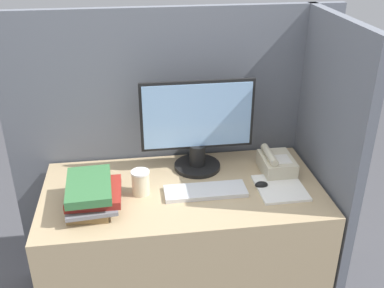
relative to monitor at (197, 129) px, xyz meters
The scene contains 10 objects.
cubicle_panel_rear 0.30m from the monitor, 118.07° to the left, with size 1.71×0.04×1.53m.
cubicle_panel_right 0.65m from the monitor, 14.90° to the right, with size 0.04×0.73×1.53m.
desk 0.63m from the monitor, 117.41° to the right, with size 1.31×0.67×0.76m.
monitor is the anchor object (origin of this frame).
keyboard 0.32m from the monitor, 89.66° to the right, with size 0.38×0.13×0.02m.
mouse 0.41m from the monitor, 41.09° to the right, with size 0.06×0.04×0.03m.
coffee_cup 0.39m from the monitor, 145.45° to the right, with size 0.08×0.08×0.12m.
book_stack 0.60m from the monitor, 150.87° to the right, with size 0.25×0.31×0.13m.
desk_telephone 0.43m from the monitor, 14.46° to the right, with size 0.15×0.20×0.12m.
paper_pile 0.49m from the monitor, 36.05° to the right, with size 0.22×0.25×0.01m.
Camera 1 is at (-0.21, -1.44, 1.89)m, focal length 42.00 mm.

